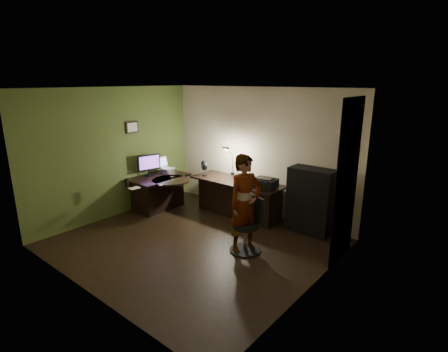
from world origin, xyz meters
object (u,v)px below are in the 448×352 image
Objects in this scene: cabinet at (311,201)px; person at (245,204)px; desk_left at (159,192)px; monitor at (149,168)px; office_chair at (246,225)px; desk_right at (237,198)px.

cabinet is 1.51m from person.
cabinet is at bearing 16.26° from desk_left.
monitor reaches higher than office_chair.
desk_left is 2.75m from office_chair.
person is (1.08, -1.18, 0.45)m from desk_right.
cabinet is at bearing -0.83° from person.
office_chair is (1.11, -1.20, 0.09)m from desk_right.
monitor reaches higher than desk_left.
person is (2.88, -0.30, -0.09)m from monitor.
desk_left is at bearing 100.27° from person.
cabinet is 0.75× the size of person.
person is (-0.03, 0.02, 0.36)m from office_chair.
desk_left is 2.45× the size of monitor.
desk_right is at bearing 24.36° from desk_left.
desk_right is 1.62m from cabinet.
monitor is at bearing -161.66° from office_chair.
desk_left is at bearing 41.65° from monitor.
desk_right is 1.23× the size of person.
office_chair is (2.91, -0.32, -0.45)m from monitor.
monitor is (-1.81, -0.87, 0.54)m from desk_right.
cabinet is at bearing 96.34° from office_chair.
person is (-0.50, -1.41, 0.21)m from cabinet.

